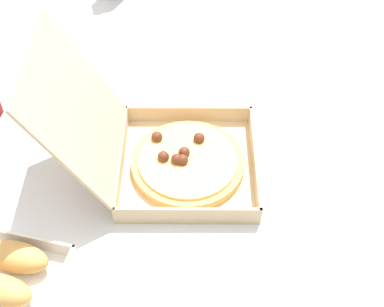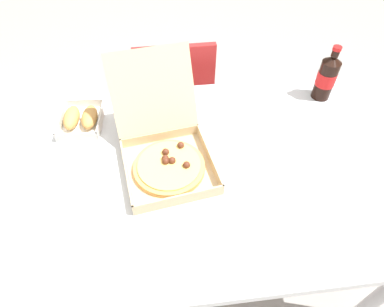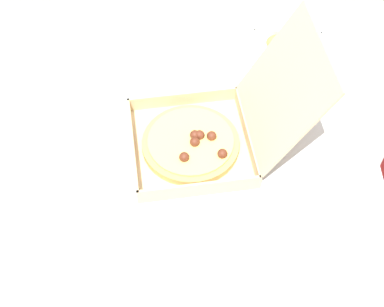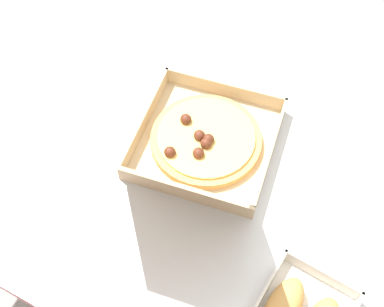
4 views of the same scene
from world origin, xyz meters
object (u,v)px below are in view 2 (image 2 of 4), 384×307
object	(u,v)px
chair	(174,95)
cola_bottle	(327,77)
pizza_box_open	(166,153)
bread_side_box	(81,119)
paper_menu	(294,232)

from	to	relation	value
chair	cola_bottle	xyz separation A→B (m)	(0.58, -0.37, 0.32)
chair	cola_bottle	world-z (taller)	cola_bottle
chair	pizza_box_open	world-z (taller)	pizza_box_open
bread_side_box	cola_bottle	distance (m)	0.95
chair	cola_bottle	bearing A→B (deg)	-32.56
pizza_box_open	cola_bottle	bearing A→B (deg)	23.16
bread_side_box	paper_menu	bearing A→B (deg)	-39.48
bread_side_box	cola_bottle	bearing A→B (deg)	3.15
chair	paper_menu	size ratio (longest dim) A/B	3.95
chair	paper_menu	world-z (taller)	chair
bread_side_box	cola_bottle	world-z (taller)	cola_bottle
pizza_box_open	chair	bearing A→B (deg)	84.03
paper_menu	pizza_box_open	bearing A→B (deg)	164.61
chair	pizza_box_open	bearing A→B (deg)	-95.97
chair	bread_side_box	distance (m)	0.62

